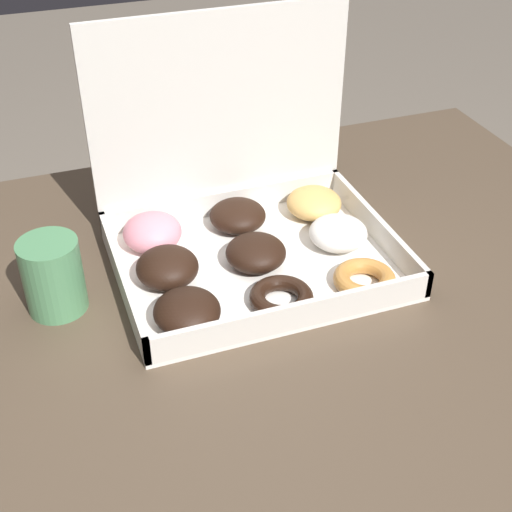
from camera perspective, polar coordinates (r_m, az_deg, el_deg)
The scene contains 3 objects.
dining_table at distance 1.00m, azimuth 1.88°, elevation -8.03°, with size 1.11×0.90×0.75m.
donut_box at distance 0.99m, azimuth -1.08°, elevation 2.57°, with size 0.38×0.30×0.31m.
coffee_mug at distance 0.93m, azimuth -15.96°, elevation -1.45°, with size 0.08×0.08×0.10m.
Camera 1 is at (-0.28, -0.67, 1.34)m, focal length 50.00 mm.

